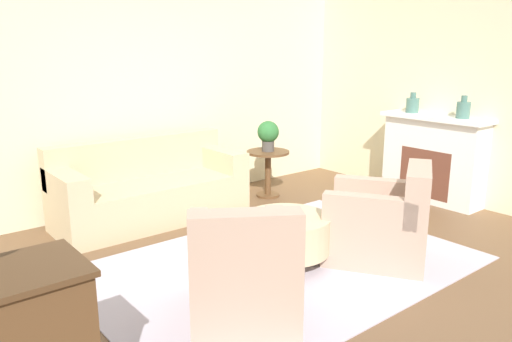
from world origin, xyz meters
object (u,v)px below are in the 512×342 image
potted_plant_on_side_table (268,134)px  armchair_left (242,273)px  side_table (268,165)px  vase_mantel_far (463,109)px  ottoman_table (287,233)px  couch (150,191)px  armchair_right (382,224)px  vase_mantel_near (413,105)px

potted_plant_on_side_table → armchair_left: bearing=-133.8°
side_table → armchair_left: bearing=-133.8°
side_table → vase_mantel_far: vase_mantel_far is taller
ottoman_table → armchair_left: bearing=-151.0°
couch → ottoman_table: couch is taller
ottoman_table → vase_mantel_far: bearing=-1.5°
vase_mantel_far → ottoman_table: bearing=178.5°
armchair_right → ottoman_table: size_ratio=1.45×
couch → side_table: 1.64m
side_table → vase_mantel_far: (1.49, -1.79, 0.78)m
armchair_left → armchair_right: (1.61, 0.00, 0.00)m
vase_mantel_far → potted_plant_on_side_table: 2.36m
couch → vase_mantel_far: (3.12, -1.93, 0.86)m
armchair_left → vase_mantel_far: 3.72m
couch → ottoman_table: bearing=-78.2°
ottoman_table → vase_mantel_near: bearing=12.8°
armchair_right → couch: bearing=115.6°
vase_mantel_near → potted_plant_on_side_table: 1.89m
vase_mantel_far → side_table: bearing=129.6°
armchair_left → ottoman_table: bearing=29.0°
vase_mantel_near → vase_mantel_far: bearing=-90.0°
armchair_right → armchair_left: bearing=180.0°
potted_plant_on_side_table → ottoman_table: bearing=-125.8°
ottoman_table → side_table: bearing=54.2°
couch → vase_mantel_near: size_ratio=8.20×
armchair_right → side_table: 2.26m
couch → side_table: (1.63, -0.14, 0.08)m
armchair_left → side_table: 3.06m
ottoman_table → side_table: size_ratio=1.29×
armchair_right → vase_mantel_far: (1.99, 0.41, 0.86)m
armchair_left → ottoman_table: size_ratio=1.45×
vase_mantel_near → vase_mantel_far: size_ratio=0.96×
vase_mantel_far → potted_plant_on_side_table: (-1.49, 1.79, -0.37)m
armchair_right → ottoman_table: bearing=146.6°
couch → vase_mantel_far: vase_mantel_far is taller
armchair_right → side_table: bearing=77.1°
couch → armchair_left: size_ratio=1.87×
armchair_right → vase_mantel_near: size_ratio=4.39×
potted_plant_on_side_table → vase_mantel_near: bearing=-36.6°
armchair_left → vase_mantel_near: bearing=17.0°
side_table → potted_plant_on_side_table: size_ratio=1.55×
couch → armchair_right: (1.12, -2.34, 0.01)m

